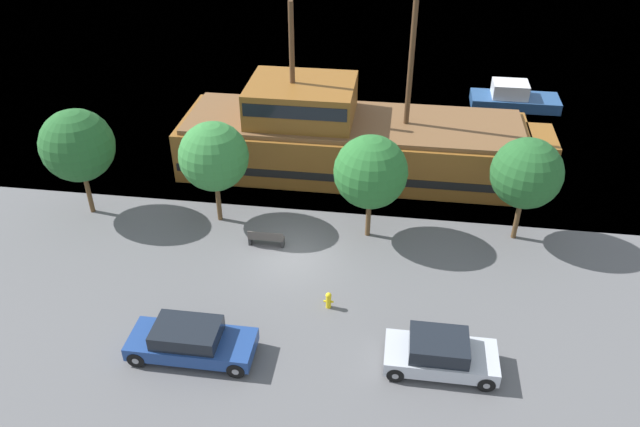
{
  "coord_description": "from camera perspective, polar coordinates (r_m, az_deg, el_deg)",
  "views": [
    {
      "loc": [
        4.35,
        -22.62,
        17.74
      ],
      "look_at": [
        0.93,
        2.0,
        1.2
      ],
      "focal_mm": 35.0,
      "sensor_mm": 36.0,
      "label": 1
    }
  ],
  "objects": [
    {
      "name": "ground_plane",
      "position": [
        29.08,
        -2.36,
        -3.99
      ],
      "size": [
        160.0,
        160.0,
        0.0
      ],
      "primitive_type": "plane",
      "color": "#5B5B5E"
    },
    {
      "name": "water_surface",
      "position": [
        69.08,
        4.26,
        18.67
      ],
      "size": [
        80.0,
        80.0,
        0.0
      ],
      "primitive_type": "plane",
      "color": "slate",
      "rests_on": "ground"
    },
    {
      "name": "pirate_ship",
      "position": [
        35.21,
        2.62,
        6.82
      ],
      "size": [
        20.45,
        5.82,
        10.47
      ],
      "color": "brown",
      "rests_on": "water_surface"
    },
    {
      "name": "moored_boat_dockside",
      "position": [
        45.57,
        17.26,
        10.06
      ],
      "size": [
        5.92,
        2.39,
        1.73
      ],
      "color": "navy",
      "rests_on": "water_surface"
    },
    {
      "name": "parked_car_curb_front",
      "position": [
        23.96,
        10.92,
        -12.48
      ],
      "size": [
        4.15,
        1.97,
        1.45
      ],
      "color": "#B7BCC6",
      "rests_on": "ground_plane"
    },
    {
      "name": "parked_car_curb_mid",
      "position": [
        24.5,
        -11.75,
        -11.33
      ],
      "size": [
        4.77,
        1.93,
        1.42
      ],
      "color": "navy",
      "rests_on": "ground_plane"
    },
    {
      "name": "fire_hydrant",
      "position": [
        26.15,
        0.78,
        -7.88
      ],
      "size": [
        0.42,
        0.25,
        0.76
      ],
      "color": "yellow",
      "rests_on": "ground_plane"
    },
    {
      "name": "bench_promenade_east",
      "position": [
        29.61,
        -4.96,
        -2.26
      ],
      "size": [
        1.7,
        0.45,
        0.85
      ],
      "color": "#4C4742",
      "rests_on": "ground_plane"
    },
    {
      "name": "tree_row_east",
      "position": [
        32.48,
        -21.31,
        5.81
      ],
      "size": [
        3.56,
        3.56,
        5.59
      ],
      "color": "brown",
      "rests_on": "ground_plane"
    },
    {
      "name": "tree_row_mideast",
      "position": [
        30.17,
        -9.69,
        5.16
      ],
      "size": [
        3.35,
        3.35,
        5.28
      ],
      "color": "brown",
      "rests_on": "ground_plane"
    },
    {
      "name": "tree_row_midwest",
      "position": [
        28.69,
        4.65,
        3.8
      ],
      "size": [
        3.43,
        3.43,
        5.24
      ],
      "color": "brown",
      "rests_on": "ground_plane"
    },
    {
      "name": "tree_row_west",
      "position": [
        29.9,
        18.36,
        3.5
      ],
      "size": [
        3.28,
        3.28,
        5.22
      ],
      "color": "brown",
      "rests_on": "ground_plane"
    }
  ]
}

